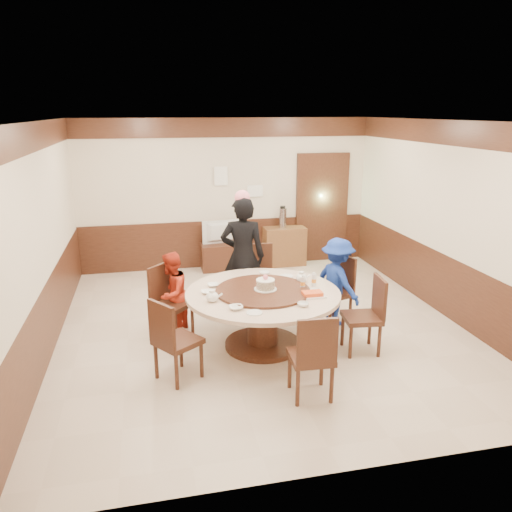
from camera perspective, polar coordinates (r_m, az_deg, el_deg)
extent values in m
plane|color=beige|center=(7.09, 0.66, -8.10)|extent=(6.00, 6.00, 0.00)
plane|color=white|center=(6.45, 0.75, 15.17)|extent=(6.00, 6.00, 0.00)
cube|color=beige|center=(9.52, -3.42, 7.07)|extent=(5.50, 0.04, 2.80)
cube|color=beige|center=(3.91, 10.78, -7.06)|extent=(5.50, 0.04, 2.80)
cube|color=beige|center=(6.59, -23.28, 1.55)|extent=(0.04, 6.00, 2.80)
cube|color=beige|center=(7.72, 21.06, 3.80)|extent=(0.04, 6.00, 2.80)
cube|color=#3E1F13|center=(6.91, 0.68, -4.70)|extent=(5.50, 6.00, 0.90)
cube|color=#3E1F13|center=(6.46, 0.74, 13.62)|extent=(5.50, 6.00, 0.35)
cube|color=#3E1F13|center=(10.00, 7.52, 5.37)|extent=(1.05, 0.08, 2.18)
cube|color=#8EDC9F|center=(10.02, 7.48, 5.39)|extent=(0.88, 0.02, 2.05)
cylinder|color=#3E1F13|center=(6.54, 0.76, -10.02)|extent=(0.97, 0.97, 0.06)
cylinder|color=#3E1F13|center=(6.40, 0.78, -7.41)|extent=(0.39, 0.39, 0.65)
cylinder|color=beige|center=(6.26, 0.79, -4.31)|extent=(1.94, 1.94, 0.05)
cylinder|color=#3E1F13|center=(6.24, 0.79, -3.96)|extent=(1.19, 1.19, 0.03)
cube|color=#3E1F13|center=(7.13, 8.76, -4.23)|extent=(0.56, 0.56, 0.06)
cube|color=#3E1F13|center=(7.17, 10.16, -1.89)|extent=(0.17, 0.41, 0.50)
cube|color=#3E1F13|center=(7.21, 8.68, -6.01)|extent=(0.36, 0.36, 0.42)
cube|color=#3E1F13|center=(7.58, 0.59, -2.77)|extent=(0.47, 0.47, 0.06)
cube|color=#3E1F13|center=(7.69, 0.33, -0.36)|extent=(0.42, 0.07, 0.50)
cube|color=#3E1F13|center=(7.66, 0.58, -4.47)|extent=(0.36, 0.36, 0.42)
cube|color=#3E1F13|center=(6.74, -9.51, -5.48)|extent=(0.62, 0.62, 0.06)
cube|color=#3E1F13|center=(6.78, -11.00, -3.01)|extent=(0.31, 0.34, 0.50)
cube|color=#3E1F13|center=(6.84, -9.41, -7.35)|extent=(0.36, 0.36, 0.42)
cube|color=#3E1F13|center=(5.71, -8.91, -9.62)|extent=(0.61, 0.61, 0.06)
cube|color=#3E1F13|center=(5.49, -10.75, -7.75)|extent=(0.28, 0.36, 0.50)
cube|color=#3E1F13|center=(5.82, -8.81, -11.74)|extent=(0.36, 0.36, 0.42)
cube|color=#3E1F13|center=(5.35, 6.28, -11.39)|extent=(0.46, 0.46, 0.06)
cube|color=#3E1F13|center=(5.05, 7.02, -9.76)|extent=(0.42, 0.06, 0.50)
cube|color=#3E1F13|center=(5.47, 6.20, -13.61)|extent=(0.36, 0.36, 0.42)
cube|color=#3E1F13|center=(6.38, 11.97, -6.93)|extent=(0.49, 0.49, 0.06)
cube|color=#3E1F13|center=(6.35, 13.93, -4.55)|extent=(0.09, 0.42, 0.50)
cube|color=#3E1F13|center=(6.48, 11.85, -8.88)|extent=(0.36, 0.36, 0.42)
imported|color=black|center=(7.25, -1.52, -0.07)|extent=(0.72, 0.55, 1.77)
imported|color=red|center=(6.79, -9.60, -4.26)|extent=(0.63, 0.68, 1.14)
imported|color=navy|center=(7.07, 9.27, -2.92)|extent=(0.71, 0.92, 1.25)
cylinder|color=white|center=(6.24, 1.08, -3.79)|extent=(0.29, 0.29, 0.01)
cylinder|color=tan|center=(6.22, 1.08, -3.28)|extent=(0.23, 0.23, 0.10)
cylinder|color=white|center=(6.20, 1.09, -2.76)|extent=(0.23, 0.23, 0.01)
sphere|color=pink|center=(6.18, 1.09, -2.43)|extent=(0.07, 0.07, 0.07)
ellipsoid|color=white|center=(5.94, -5.02, -4.66)|extent=(0.17, 0.15, 0.13)
ellipsoid|color=white|center=(6.59, 5.22, -2.51)|extent=(0.17, 0.15, 0.13)
imported|color=white|center=(6.45, -4.93, -3.33)|extent=(0.15, 0.15, 0.04)
imported|color=white|center=(5.82, 5.40, -5.53)|extent=(0.14, 0.14, 0.04)
imported|color=white|center=(5.71, -2.30, -5.92)|extent=(0.16, 0.16, 0.04)
imported|color=white|center=(6.27, 6.76, -3.94)|extent=(0.13, 0.13, 0.04)
imported|color=white|center=(6.21, -5.60, -4.12)|extent=(0.15, 0.15, 0.04)
imported|color=white|center=(6.86, 0.96, -1.99)|extent=(0.15, 0.15, 0.05)
cylinder|color=white|center=(5.61, -0.19, -6.50)|extent=(0.18, 0.18, 0.01)
cylinder|color=white|center=(6.81, 3.52, -2.32)|extent=(0.18, 0.18, 0.01)
cube|color=white|center=(6.12, 6.44, -4.55)|extent=(0.30, 0.20, 0.02)
cube|color=#E34A1A|center=(6.11, 6.45, -4.27)|extent=(0.24, 0.15, 0.04)
cylinder|color=silver|center=(6.35, 5.37, -3.06)|extent=(0.06, 0.06, 0.16)
cylinder|color=silver|center=(6.47, 6.63, -2.73)|extent=(0.06, 0.06, 0.16)
cube|color=#3E1F13|center=(9.52, -3.72, -0.05)|extent=(0.85, 0.45, 0.50)
imported|color=gray|center=(9.40, -3.77, 2.70)|extent=(0.77, 0.17, 0.44)
cube|color=brown|center=(9.76, 3.26, 1.14)|extent=(0.80, 0.40, 0.75)
cylinder|color=silver|center=(9.61, 3.05, 4.37)|extent=(0.15, 0.15, 0.38)
cube|color=white|center=(9.41, -4.02, 9.10)|extent=(0.25, 0.00, 0.35)
cube|color=white|center=(9.57, -0.10, 7.45)|extent=(0.30, 0.00, 0.22)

